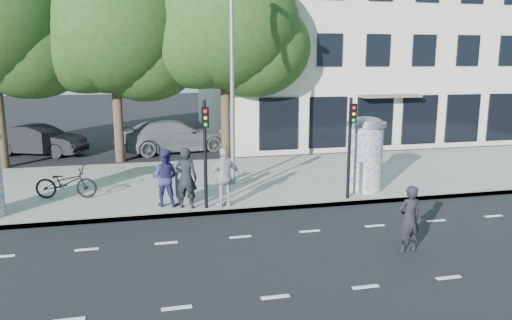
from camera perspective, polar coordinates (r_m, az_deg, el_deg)
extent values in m
plane|color=black|center=(12.52, -0.51, -10.96)|extent=(120.00, 120.00, 0.00)
cube|color=gray|center=(19.53, -5.38, -2.48)|extent=(40.00, 8.00, 0.15)
cube|color=slate|center=(15.77, -3.37, -5.88)|extent=(40.00, 0.10, 0.16)
cube|color=silver|center=(10.58, 2.22, -15.38)|extent=(32.00, 0.12, 0.01)
cube|color=silver|center=(13.79, -1.81, -8.77)|extent=(32.00, 0.12, 0.01)
cylinder|color=beige|center=(18.10, 12.36, 0.15)|extent=(1.20, 1.20, 2.30)
cylinder|color=slate|center=(17.90, 12.53, 4.01)|extent=(1.36, 1.36, 0.16)
ellipsoid|color=slate|center=(17.89, 12.54, 4.27)|extent=(1.10, 1.10, 0.38)
cylinder|color=black|center=(15.54, -5.82, 0.57)|extent=(0.11, 0.11, 3.40)
cube|color=black|center=(15.18, -5.83, 4.90)|extent=(0.22, 0.14, 0.62)
cylinder|color=black|center=(16.83, 10.61, 1.28)|extent=(0.11, 0.11, 3.40)
cube|color=black|center=(16.49, 11.01, 5.27)|extent=(0.22, 0.14, 0.62)
cylinder|color=slate|center=(18.30, -2.75, 9.52)|extent=(0.16, 0.16, 8.00)
cylinder|color=#38281C|center=(24.14, -15.50, 4.97)|extent=(0.44, 0.44, 4.41)
ellipsoid|color=#213714|center=(24.04, -16.01, 14.17)|extent=(6.80, 6.80, 5.78)
cylinder|color=#38281C|center=(24.06, -3.52, 5.56)|extent=(0.44, 0.44, 4.59)
ellipsoid|color=#213714|center=(23.98, -3.64, 15.18)|extent=(7.00, 7.00, 5.95)
cube|color=beige|center=(34.52, 12.00, 13.30)|extent=(20.00, 15.00, 12.00)
cube|color=black|center=(28.02, 18.18, 4.42)|extent=(18.00, 0.10, 2.60)
cube|color=#59544C|center=(26.60, 15.04, 7.07)|extent=(3.20, 0.90, 0.12)
cube|color=#194C8C|center=(24.31, -1.26, 7.78)|extent=(1.60, 0.06, 0.30)
imported|color=black|center=(15.77, -7.99, -2.04)|extent=(0.83, 0.69, 1.94)
imported|color=#232052|center=(16.13, -10.38, -1.99)|extent=(1.08, 0.96, 1.84)
imported|color=#A5A5A8|center=(15.78, -3.61, -2.00)|extent=(1.23, 0.87, 1.90)
imported|color=black|center=(13.11, 17.09, -6.44)|extent=(0.66, 0.46, 1.72)
imported|color=black|center=(17.98, -20.89, -2.44)|extent=(1.06, 2.12, 1.07)
cube|color=slate|center=(16.47, -8.29, -3.09)|extent=(0.55, 0.44, 1.03)
cube|color=slate|center=(17.89, 12.31, -1.86)|extent=(0.56, 0.41, 1.15)
imported|color=black|center=(27.33, -23.55, 2.09)|extent=(3.25, 4.86, 1.52)
imported|color=slate|center=(26.30, -9.31, 2.73)|extent=(3.44, 6.08, 1.66)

